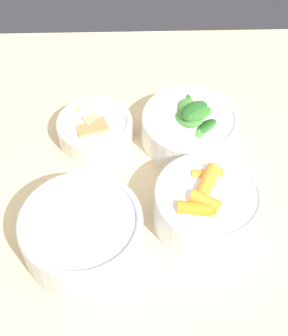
{
  "coord_description": "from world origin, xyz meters",
  "views": [
    {
      "loc": [
        -0.05,
        0.43,
        1.32
      ],
      "look_at": [
        -0.06,
        -0.03,
        0.78
      ],
      "focal_mm": 50.0,
      "sensor_mm": 36.0,
      "label": 1
    }
  ],
  "objects_px": {
    "bowl_greens": "(190,125)",
    "bowl_beans_hotdog": "(82,232)",
    "bowl_carrots": "(208,204)",
    "bowl_cookies": "(95,128)"
  },
  "relations": [
    {
      "from": "bowl_greens",
      "to": "bowl_beans_hotdog",
      "type": "height_order",
      "value": "bowl_greens"
    },
    {
      "from": "bowl_carrots",
      "to": "bowl_greens",
      "type": "bearing_deg",
      "value": -86.7
    },
    {
      "from": "bowl_carrots",
      "to": "bowl_cookies",
      "type": "distance_m",
      "value": 0.24
    },
    {
      "from": "bowl_carrots",
      "to": "bowl_cookies",
      "type": "height_order",
      "value": "bowl_carrots"
    },
    {
      "from": "bowl_cookies",
      "to": "bowl_beans_hotdog",
      "type": "bearing_deg",
      "value": 87.89
    },
    {
      "from": "bowl_greens",
      "to": "bowl_cookies",
      "type": "bearing_deg",
      "value": -2.63
    },
    {
      "from": "bowl_carrots",
      "to": "bowl_beans_hotdog",
      "type": "xyz_separation_m",
      "value": [
        0.17,
        0.04,
        -0.01
      ]
    },
    {
      "from": "bowl_greens",
      "to": "bowl_beans_hotdog",
      "type": "bearing_deg",
      "value": 50.78
    },
    {
      "from": "bowl_beans_hotdog",
      "to": "bowl_cookies",
      "type": "distance_m",
      "value": 0.21
    },
    {
      "from": "bowl_carrots",
      "to": "bowl_beans_hotdog",
      "type": "height_order",
      "value": "bowl_carrots"
    }
  ]
}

